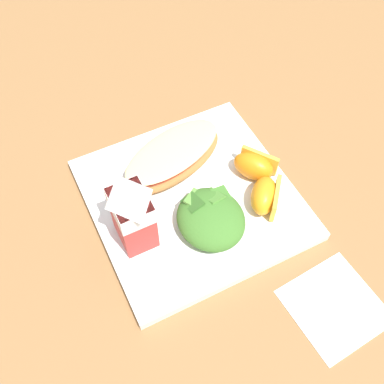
{
  "coord_description": "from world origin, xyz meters",
  "views": [
    {
      "loc": [
        -0.32,
        0.16,
        0.56
      ],
      "look_at": [
        0.0,
        0.0,
        0.03
      ],
      "focal_mm": 42.34,
      "sensor_mm": 36.0,
      "label": 1
    }
  ],
  "objects": [
    {
      "name": "cheesy_pizza_bread",
      "position": [
        0.06,
        -0.0,
        0.03
      ],
      "size": [
        0.12,
        0.19,
        0.04
      ],
      "color": "#A87038",
      "rests_on": "white_plate"
    },
    {
      "name": "white_plate",
      "position": [
        0.0,
        0.0,
        0.01
      ],
      "size": [
        0.28,
        0.28,
        0.02
      ],
      "primitive_type": "cube",
      "color": "white",
      "rests_on": "ground"
    },
    {
      "name": "green_salad_pile",
      "position": [
        -0.06,
        0.0,
        0.04
      ],
      "size": [
        0.1,
        0.09,
        0.04
      ],
      "color": "#3D7028",
      "rests_on": "white_plate"
    },
    {
      "name": "milk_carton",
      "position": [
        -0.02,
        0.1,
        0.08
      ],
      "size": [
        0.06,
        0.04,
        0.11
      ],
      "color": "#B7332D",
      "rests_on": "white_plate"
    },
    {
      "name": "orange_wedge_front",
      "position": [
        -0.06,
        -0.08,
        0.04
      ],
      "size": [
        0.07,
        0.07,
        0.04
      ],
      "color": "orange",
      "rests_on": "white_plate"
    },
    {
      "name": "orange_wedge_middle",
      "position": [
        -0.0,
        -0.1,
        0.04
      ],
      "size": [
        0.07,
        0.06,
        0.04
      ],
      "color": "orange",
      "rests_on": "white_plate"
    },
    {
      "name": "paper_napkin",
      "position": [
        -0.22,
        -0.09,
        0.0
      ],
      "size": [
        0.12,
        0.12,
        0.0
      ],
      "primitive_type": "cube",
      "rotation": [
        0.0,
        0.0,
        0.07
      ],
      "color": "white",
      "rests_on": "ground"
    },
    {
      "name": "ground",
      "position": [
        0.0,
        0.0,
        0.0
      ],
      "size": [
        3.0,
        3.0,
        0.0
      ],
      "primitive_type": "plane",
      "color": "olive"
    }
  ]
}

